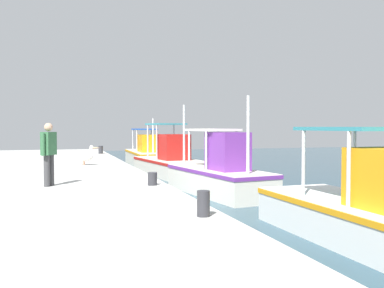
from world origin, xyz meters
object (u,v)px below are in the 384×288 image
Objects in this scene: fishing_boat_nearest at (146,155)px; fishing_boat_third at (220,174)px; fishing_boat_second at (170,162)px; pelican at (85,156)px; fisherman_standing at (49,151)px; mooring_bollard_nearest at (101,150)px; fishing_boat_fourth at (372,213)px; mooring_bollard_second at (152,179)px; mooring_bollard_third at (203,204)px.

fishing_boat_third is (12.19, 0.17, 0.07)m from fishing_boat_nearest.
pelican is (2.34, -4.20, 0.53)m from fishing_boat_second.
fisherman_standing reaches higher than mooring_bollard_nearest.
mooring_bollard_nearest is (0.46, -2.81, 0.38)m from fishing_boat_nearest.
fishing_boat_nearest is at bearing 99.28° from mooring_bollard_nearest.
fisherman_standing is at bearing -12.01° from pelican.
fisherman_standing reaches higher than pelican.
fishing_boat_fourth is 8.04m from fisherman_standing.
fisherman_standing is 2.85m from mooring_bollard_second.
fisherman_standing is (14.19, -5.48, 1.08)m from fishing_boat_nearest.
fishing_boat_second is 4.84m from pelican.
mooring_bollard_second is at bearing -48.19° from fishing_boat_third.
mooring_bollard_nearest is at bearing -151.40° from fishing_boat_second.
pelican is at bearing -27.46° from fishing_boat_nearest.
fishing_boat_nearest is at bearing 158.88° from fisherman_standing.
fishing_boat_third is 14.96× the size of mooring_bollard_second.
pelican is 7.69m from mooring_bollard_nearest.
fishing_boat_second reaches higher than fishing_boat_nearest.
fishing_boat_third is 4.01m from mooring_bollard_second.
pelican is 0.57× the size of fisherman_standing.
pelican is at bearing -168.78° from mooring_bollard_second.
fishing_boat_nearest is at bearing 171.63° from mooring_bollard_third.
pelican is 6.97m from mooring_bollard_second.
mooring_bollard_second is (9.17, -2.85, 0.31)m from fishing_boat_second.
fishing_boat_second is at bearing 168.03° from mooring_bollard_third.
fisherman_standing is at bearing -70.54° from fishing_boat_third.
fishing_boat_third is at bearing -175.34° from fishing_boat_fourth.
fishing_boat_fourth reaches higher than mooring_bollard_second.
fishing_boat_nearest reaches higher than fisherman_standing.
fishing_boat_fourth is 12.63× the size of mooring_bollard_third.
fishing_boat_fourth is 12.19m from pelican.
fishing_boat_third is at bearing 0.80° from fishing_boat_nearest.
fishing_boat_fourth is at bearing 39.48° from mooring_bollard_second.
pelican is (8.02, -4.17, 0.55)m from fishing_boat_nearest.
fishing_boat_second is at bearing -178.81° from fishing_boat_third.
fishing_boat_fourth is 19.05m from mooring_bollard_nearest.
fishing_boat_fourth reaches higher than mooring_bollard_nearest.
fishing_boat_nearest is at bearing 152.54° from pelican.
pelican is 2.71× the size of mooring_bollard_second.
fishing_boat_fourth is at bearing 23.76° from pelican.
mooring_bollard_nearest is at bearing 169.84° from pelican.
fishing_boat_second reaches higher than fishing_boat_fourth.
fishing_boat_third reaches higher than mooring_bollard_nearest.
fishing_boat_third is 0.91× the size of fishing_boat_fourth.
fishing_boat_fourth is at bearing 10.75° from mooring_bollard_nearest.
fishing_boat_nearest is 19.19m from fishing_boat_fourth.
mooring_bollard_nearest is at bearing -169.25° from fishing_boat_fourth.
fishing_boat_fourth is 16.35× the size of mooring_bollard_second.
fishing_boat_nearest is at bearing -177.79° from fishing_boat_fourth.
fishing_boat_third reaches higher than pelican.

